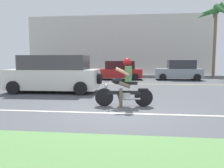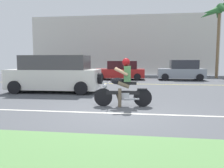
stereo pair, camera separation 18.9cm
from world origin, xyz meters
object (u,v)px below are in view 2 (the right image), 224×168
(motorcyclist, at_px, (123,86))
(palm_tree_0, at_px, (219,14))
(parked_car_2, at_px, (182,71))
(parked_car_1, at_px, (120,71))
(suv_nearby, at_px, (55,74))
(parked_car_0, at_px, (51,71))

(motorcyclist, xyz_separation_m, palm_tree_0, (7.33, 13.92, 4.98))
(parked_car_2, height_order, palm_tree_0, palm_tree_0)
(parked_car_1, bearing_deg, parked_car_2, 1.40)
(palm_tree_0, bearing_deg, motorcyclist, -117.77)
(motorcyclist, height_order, palm_tree_0, palm_tree_0)
(motorcyclist, height_order, suv_nearby, suv_nearby)
(parked_car_0, relative_size, palm_tree_0, 0.65)
(parked_car_0, height_order, parked_car_2, parked_car_2)
(parked_car_1, bearing_deg, suv_nearby, -107.57)
(parked_car_0, distance_m, palm_tree_0, 15.62)
(parked_car_0, distance_m, parked_car_1, 5.91)
(parked_car_1, relative_size, parked_car_2, 1.14)
(parked_car_1, xyz_separation_m, parked_car_2, (5.11, 0.12, 0.03))
(motorcyclist, distance_m, parked_car_2, 12.14)
(suv_nearby, xyz_separation_m, parked_car_0, (-3.27, 7.28, -0.20))
(motorcyclist, bearing_deg, palm_tree_0, 62.23)
(motorcyclist, bearing_deg, parked_car_1, 96.19)
(parked_car_2, distance_m, palm_tree_0, 6.49)
(parked_car_1, xyz_separation_m, palm_tree_0, (8.56, 2.53, 4.96))
(suv_nearby, xyz_separation_m, palm_tree_0, (11.14, 10.66, 4.78))
(motorcyclist, relative_size, suv_nearby, 0.42)
(suv_nearby, distance_m, palm_tree_0, 16.14)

